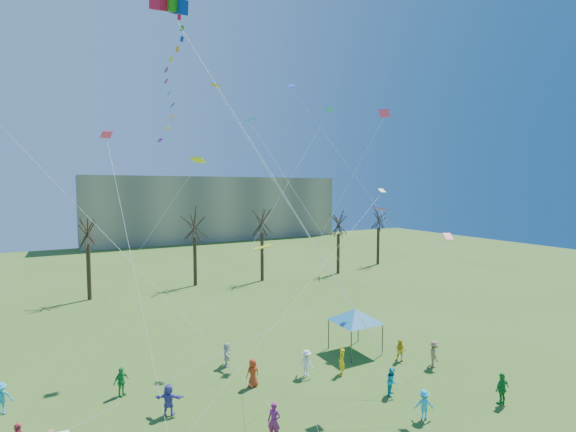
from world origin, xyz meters
TOP-DOWN VIEW (x-y plane):
  - distant_building at (22.00, 82.00)m, footprint 60.00×14.00m
  - bare_tree_row at (3.53, 35.87)m, footprint 69.08×8.09m
  - big_box_kite at (-4.35, 8.70)m, footprint 4.50×7.61m
  - canopy_tent_blue at (9.19, 10.76)m, footprint 4.43×4.43m
  - festival_crowd at (-1.28, 6.86)m, footprint 26.73×13.54m
  - small_kites_aloft at (0.74, 10.34)m, footprint 29.58×17.98m

SIDE VIEW (x-z plane):
  - festival_crowd at x=-1.28m, z-range -0.06..1.79m
  - canopy_tent_blue at x=9.19m, z-range 1.15..4.47m
  - bare_tree_row at x=3.53m, z-range 1.79..11.83m
  - distant_building at x=22.00m, z-range 0.00..15.00m
  - small_kites_aloft at x=0.74m, z-range -1.92..29.19m
  - big_box_kite at x=-4.35m, z-range 5.63..30.43m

